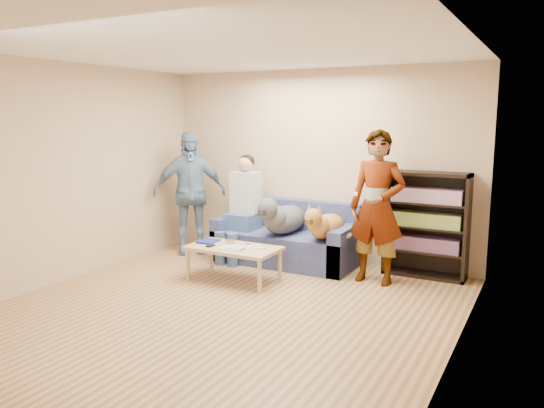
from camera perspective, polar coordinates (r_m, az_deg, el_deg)
The scene contains 26 objects.
ground at distance 5.46m, azimuth -6.09°, elevation -11.72°, with size 5.00×5.00×0.00m, color brown.
ceiling at distance 5.14m, azimuth -6.61°, elevation 16.46°, with size 5.00×5.00×0.00m, color white.
wall_back at distance 7.33m, azimuth 4.82°, elevation 4.16°, with size 4.50×4.50×0.00m, color tan.
wall_left at distance 6.67m, azimuth -22.50°, elevation 2.97°, with size 5.00×5.00×0.00m, color tan.
wall_right at distance 4.30m, azimuth 19.23°, elevation 0.00°, with size 5.00×5.00×0.00m, color tan.
blanket at distance 6.72m, azimuth 6.90°, elevation -3.26°, with size 0.41×0.35×0.14m, color silver.
person_standing_right at distance 6.34m, azimuth 11.23°, elevation -0.35°, with size 0.66×0.44×1.82m, color gray.
person_standing_left at distance 7.72m, azimuth -8.86°, elevation 1.25°, with size 1.04×0.43×1.77m, color #7796BF.
held_controller at distance 6.19m, azimuth 8.97°, elevation 1.07°, with size 0.04×0.12×0.03m, color white.
notebook_blue at distance 6.65m, azimuth -6.86°, elevation -3.99°, with size 0.20×0.26×0.03m, color navy.
papers at distance 6.28m, azimuth -4.27°, elevation -4.78°, with size 0.26×0.20×0.01m, color silver.
magazine at distance 6.28m, azimuth -3.94°, elevation -4.66°, with size 0.22×0.17×0.01m, color #B6AC92.
camera_silver at distance 6.55m, azimuth -4.50°, elevation -4.04°, with size 0.11×0.06×0.05m, color #ADACB0.
controller_a at distance 6.33m, azimuth -1.53°, elevation -4.58°, with size 0.04×0.13×0.03m, color white.
controller_b at distance 6.23m, azimuth -1.26°, elevation -4.82°, with size 0.09×0.06×0.03m, color white.
headphone_cup_a at distance 6.27m, azimuth -2.72°, elevation -4.77°, with size 0.07×0.07×0.02m, color white.
headphone_cup_b at distance 6.34m, azimuth -2.34°, elevation -4.61°, with size 0.07×0.07×0.02m, color white.
pen_orange at distance 6.27m, azimuth -5.11°, elevation -4.85°, with size 0.01×0.01×0.14m, color orange.
pen_black at distance 6.48m, azimuth -2.41°, elevation -4.36°, with size 0.01×0.01×0.14m, color black.
wallet at distance 6.43m, azimuth -6.63°, elevation -4.49°, with size 0.07×0.12×0.01m, color black.
sofa at distance 7.23m, azimuth 1.61°, elevation -4.06°, with size 1.90×0.85×0.82m.
person_seated at distance 7.33m, azimuth -3.22°, elevation 0.03°, with size 0.40×0.73×1.47m.
dog_gray at distance 6.99m, azimuth 1.08°, elevation -1.50°, with size 0.42×1.25×0.61m.
dog_tan at distance 6.73m, azimuth 5.70°, elevation -2.29°, with size 0.35×1.14×0.51m.
coffee_table at distance 6.40m, azimuth -4.16°, elevation -5.00°, with size 1.10×0.60×0.42m.
bookshelf at distance 6.79m, azimuth 16.27°, elevation -1.90°, with size 1.00×0.34×1.30m.
Camera 1 is at (2.89, -4.20, 1.96)m, focal length 35.00 mm.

